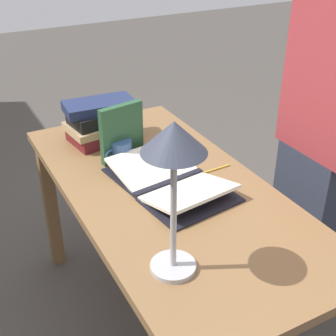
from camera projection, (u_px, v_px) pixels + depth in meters
The scene contains 9 objects.
ground_plane at pixel (168, 328), 2.12m from camera, with size 12.00×12.00×0.00m, color #47423D.
reading_desk at pixel (168, 210), 1.80m from camera, with size 1.47×0.70×0.75m.
open_book at pixel (169, 181), 1.75m from camera, with size 0.53×0.38×0.06m.
book_stack_tall at pixel (100, 121), 2.06m from camera, with size 0.22×0.31×0.18m.
book_standing_upright at pixel (122, 133), 1.89m from camera, with size 0.06×0.19×0.24m.
reading_lamp at pixel (174, 155), 1.18m from camera, with size 0.17×0.17×0.47m.
coffee_mug at pixel (121, 151), 1.90m from camera, with size 0.09×0.12×0.09m.
pencil at pixel (212, 170), 1.86m from camera, with size 0.01×0.17×0.01m.
person_reader at pixel (323, 143), 1.92m from camera, with size 0.36×0.22×1.66m.
Camera 1 is at (-1.31, 0.70, 1.68)m, focal length 50.00 mm.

